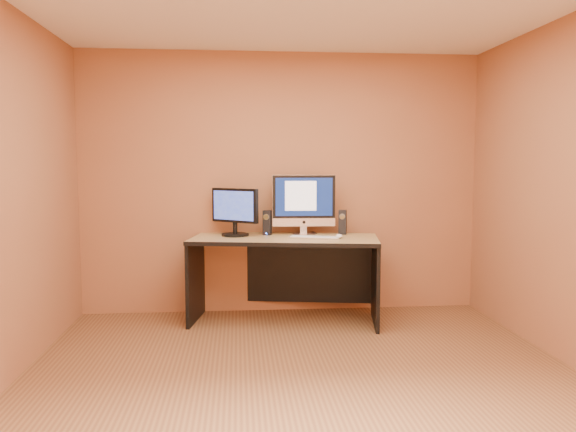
{
  "coord_description": "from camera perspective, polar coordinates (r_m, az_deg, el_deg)",
  "views": [
    {
      "loc": [
        -0.45,
        -3.64,
        1.51
      ],
      "look_at": [
        0.01,
        1.48,
        1.02
      ],
      "focal_mm": 35.0,
      "sensor_mm": 36.0,
      "label": 1
    }
  ],
  "objects": [
    {
      "name": "cable_a",
      "position": [
        5.66,
        2.68,
        -1.64
      ],
      "size": [
        0.02,
        0.24,
        0.01
      ],
      "primitive_type": "cylinder",
      "rotation": [
        1.57,
        0.0,
        0.03
      ],
      "color": "black",
      "rests_on": "desk"
    },
    {
      "name": "speaker_right",
      "position": [
        5.53,
        5.57,
        -0.62
      ],
      "size": [
        0.09,
        0.1,
        0.24
      ],
      "primitive_type": null,
      "rotation": [
        0.0,
        0.0,
        -0.3
      ],
      "color": "black",
      "rests_on": "desk"
    },
    {
      "name": "walls",
      "position": [
        3.67,
        1.86,
        2.21
      ],
      "size": [
        4.0,
        4.0,
        2.6
      ],
      "primitive_type": null,
      "color": "#9D623F",
      "rests_on": "ground"
    },
    {
      "name": "floor",
      "position": [
        3.96,
        1.8,
        -16.91
      ],
      "size": [
        4.0,
        4.0,
        0.0
      ],
      "primitive_type": "plane",
      "color": "brown",
      "rests_on": "ground"
    },
    {
      "name": "speaker_left",
      "position": [
        5.46,
        -2.12,
        -0.68
      ],
      "size": [
        0.09,
        0.1,
        0.24
      ],
      "primitive_type": null,
      "rotation": [
        0.0,
        0.0,
        -0.31
      ],
      "color": "black",
      "rests_on": "desk"
    },
    {
      "name": "mouse",
      "position": [
        5.27,
        5.21,
        -2.02
      ],
      "size": [
        0.07,
        0.11,
        0.04
      ],
      "primitive_type": "ellipsoid",
      "rotation": [
        0.0,
        0.0,
        -0.03
      ],
      "color": "white",
      "rests_on": "desk"
    },
    {
      "name": "keyboard",
      "position": [
        5.22,
        2.69,
        -2.17
      ],
      "size": [
        0.48,
        0.27,
        0.02
      ],
      "primitive_type": "cube",
      "rotation": [
        0.0,
        0.0,
        -0.33
      ],
      "color": "silver",
      "rests_on": "desk"
    },
    {
      "name": "desk",
      "position": [
        5.35,
        -0.34,
        -6.47
      ],
      "size": [
        1.84,
        1.05,
        0.8
      ],
      "primitive_type": null,
      "rotation": [
        0.0,
        0.0,
        -0.17
      ],
      "color": "tan",
      "rests_on": "ground"
    },
    {
      "name": "second_monitor",
      "position": [
        5.4,
        -5.41,
        0.39
      ],
      "size": [
        0.58,
        0.52,
        0.46
      ],
      "primitive_type": null,
      "rotation": [
        0.0,
        0.0,
        -0.63
      ],
      "color": "black",
      "rests_on": "desk"
    },
    {
      "name": "imac",
      "position": [
        5.45,
        1.64,
        1.21
      ],
      "size": [
        0.63,
        0.25,
        0.6
      ],
      "primitive_type": null,
      "rotation": [
        0.0,
        0.0,
        -0.03
      ],
      "color": "silver",
      "rests_on": "desk"
    },
    {
      "name": "cable_b",
      "position": [
        5.61,
        1.27,
        -1.69
      ],
      "size": [
        0.12,
        0.17,
        0.01
      ],
      "primitive_type": "cylinder",
      "rotation": [
        1.57,
        0.0,
        -0.61
      ],
      "color": "black",
      "rests_on": "desk"
    }
  ]
}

